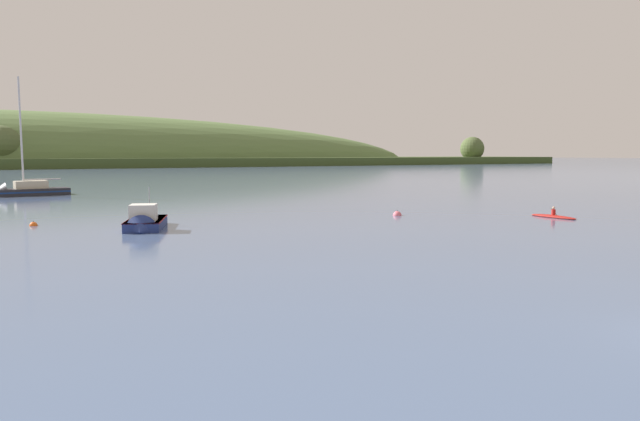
# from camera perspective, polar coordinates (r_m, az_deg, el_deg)

# --- Properties ---
(sailboat_midwater_white) EXTENTS (9.32, 3.67, 15.98)m
(sailboat_midwater_white) POSITION_cam_1_polar(r_m,az_deg,el_deg) (79.84, -27.52, 1.58)
(sailboat_midwater_white) COLOR #232328
(sailboat_midwater_white) RESTS_ON ground
(fishing_boat_moored) EXTENTS (4.44, 6.27, 3.70)m
(fishing_boat_moored) POSITION_cam_1_polar(r_m,az_deg,el_deg) (41.02, -17.05, -1.37)
(fishing_boat_moored) COLOR navy
(fishing_boat_moored) RESTS_ON ground
(canoe_with_paddler) EXTENTS (1.46, 4.17, 1.02)m
(canoe_with_paddler) POSITION_cam_1_polar(r_m,az_deg,el_deg) (50.21, 22.23, -0.55)
(canoe_with_paddler) COLOR maroon
(canoe_with_paddler) RESTS_ON ground
(mooring_buoy_midchannel) EXTENTS (0.56, 0.56, 0.64)m
(mooring_buoy_midchannel) POSITION_cam_1_polar(r_m,az_deg,el_deg) (46.12, -26.65, -1.37)
(mooring_buoy_midchannel) COLOR #EA5B19
(mooring_buoy_midchannel) RESTS_ON ground
(mooring_buoy_off_fishing_boat) EXTENTS (0.74, 0.74, 0.82)m
(mooring_buoy_off_fishing_boat) POSITION_cam_1_polar(r_m,az_deg,el_deg) (48.56, 7.70, -0.49)
(mooring_buoy_off_fishing_boat) COLOR #E06675
(mooring_buoy_off_fishing_boat) RESTS_ON ground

